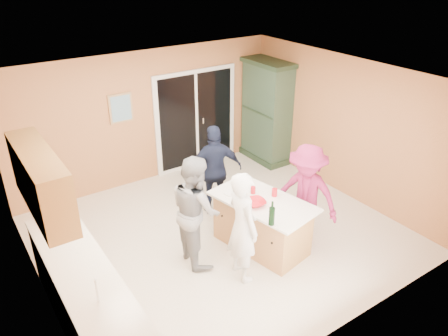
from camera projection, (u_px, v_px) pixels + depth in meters
floor at (220, 234)px, 7.24m from camera, size 5.50×5.50×0.00m
ceiling at (219, 81)px, 6.07m from camera, size 5.50×5.00×0.10m
wall_back at (149, 117)px, 8.51m from camera, size 5.50×0.10×2.60m
wall_front at (345, 247)px, 4.81m from camera, size 5.50×0.10×2.60m
wall_left at (31, 220)px, 5.28m from camera, size 0.10×5.00×2.60m
wall_right at (344, 127)px, 8.04m from camera, size 0.10×5.00×2.60m
left_cabinet_run at (94, 315)px, 5.03m from camera, size 0.65×3.05×1.24m
upper_cabinets at (41, 181)px, 4.96m from camera, size 0.35×1.60×0.75m
sliding_door at (196, 119)px, 9.12m from camera, size 1.90×0.07×2.10m
framed_picture at (121, 108)px, 8.08m from camera, size 0.46×0.04×0.56m
kitchen_island at (262, 225)px, 6.80m from camera, size 1.16×1.73×0.84m
green_hutch at (267, 113)px, 9.41m from camera, size 0.63×1.20×2.21m
woman_white at (243, 227)px, 5.98m from camera, size 0.45×0.64×1.66m
woman_grey at (196, 210)px, 6.33m from camera, size 0.74×0.90×1.70m
woman_navy at (215, 170)px, 7.54m from camera, size 1.03×0.67×1.63m
woman_magenta at (306, 195)px, 6.76m from camera, size 0.99×1.23×1.66m
serving_bowl at (255, 203)px, 6.46m from camera, size 0.36×0.36×0.08m
tulip_vase at (51, 211)px, 5.75m from camera, size 0.24×0.17×0.42m
tumbler_near at (274, 192)px, 6.69m from camera, size 0.09×0.09×0.13m
tumbler_far at (253, 190)px, 6.76m from camera, size 0.08×0.08×0.11m
wine_bottle at (272, 216)px, 5.96m from camera, size 0.08×0.08×0.37m
white_plate at (231, 193)px, 6.79m from camera, size 0.24×0.24×0.02m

